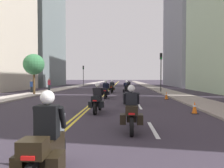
{
  "coord_description": "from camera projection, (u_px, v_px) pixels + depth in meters",
  "views": [
    {
      "loc": [
        2.19,
        0.4,
        1.88
      ],
      "look_at": [
        1.16,
        19.7,
        1.3
      ],
      "focal_mm": 33.53,
      "sensor_mm": 36.0,
      "label": 1
    }
  ],
  "objects": [
    {
      "name": "ground_plane",
      "position": [
        114.0,
        86.0,
        47.69
      ],
      "size": [
        264.0,
        264.0,
        0.0
      ],
      "primitive_type": "plane",
      "color": "#312A35"
    },
    {
      "name": "sidewalk_left",
      "position": [
        79.0,
        86.0,
        48.11
      ],
      "size": [
        2.71,
        144.0,
        0.12
      ],
      "primitive_type": "cube",
      "color": "#A99D97",
      "rests_on": "ground"
    },
    {
      "name": "sidewalk_right",
      "position": [
        148.0,
        86.0,
        47.27
      ],
      "size": [
        2.71,
        144.0,
        0.12
      ],
      "primitive_type": "cube",
      "color": "gray",
      "rests_on": "ground"
    },
    {
      "name": "centreline_yellow_inner",
      "position": [
        113.0,
        86.0,
        47.7
      ],
      "size": [
        0.12,
        132.0,
        0.01
      ],
      "primitive_type": "cube",
      "color": "yellow",
      "rests_on": "ground"
    },
    {
      "name": "centreline_yellow_outer",
      "position": [
        114.0,
        86.0,
        47.68
      ],
      "size": [
        0.12,
        132.0,
        0.01
      ],
      "primitive_type": "cube",
      "color": "yellow",
      "rests_on": "ground"
    },
    {
      "name": "lane_dashes_white",
      "position": [
        131.0,
        91.0,
        28.55
      ],
      "size": [
        0.14,
        56.4,
        0.01
      ],
      "color": "silver",
      "rests_on": "ground"
    },
    {
      "name": "building_left_2",
      "position": [
        34.0,
        21.0,
        46.8
      ],
      "size": [
        9.83,
        15.85,
        29.35
      ],
      "color": "slate",
      "rests_on": "ground"
    },
    {
      "name": "building_right_2",
      "position": [
        187.0,
        15.0,
        46.15
      ],
      "size": [
        7.17,
        17.95,
        31.43
      ],
      "color": "gray",
      "rests_on": "ground"
    },
    {
      "name": "motorcycle_0",
      "position": [
        46.0,
        146.0,
        3.71
      ],
      "size": [
        0.77,
        2.08,
        1.65
      ],
      "rotation": [
        0.0,
        0.0,
        0.02
      ],
      "color": "black",
      "rests_on": "ground"
    },
    {
      "name": "motorcycle_1",
      "position": [
        131.0,
        113.0,
        7.31
      ],
      "size": [
        0.77,
        2.09,
        1.63
      ],
      "rotation": [
        0.0,
        0.0,
        -0.02
      ],
      "color": "black",
      "rests_on": "ground"
    },
    {
      "name": "motorcycle_2",
      "position": [
        97.0,
        101.0,
        11.17
      ],
      "size": [
        0.78,
        2.09,
        1.61
      ],
      "rotation": [
        0.0,
        0.0,
        -0.06
      ],
      "color": "black",
      "rests_on": "ground"
    },
    {
      "name": "motorcycle_3",
      "position": [
        129.0,
        95.0,
        14.7
      ],
      "size": [
        0.78,
        2.26,
        1.64
      ],
      "rotation": [
        0.0,
        0.0,
        -0.04
      ],
      "color": "black",
      "rests_on": "ground"
    },
    {
      "name": "motorcycle_4",
      "position": [
        106.0,
        91.0,
        19.05
      ],
      "size": [
        0.76,
        2.21,
        1.67
      ],
      "rotation": [
        0.0,
        0.0,
        -0.01
      ],
      "color": "black",
      "rests_on": "ground"
    },
    {
      "name": "motorcycle_5",
      "position": [
        126.0,
        89.0,
        22.48
      ],
      "size": [
        0.76,
        2.11,
        1.6
      ],
      "rotation": [
        0.0,
        0.0,
        -0.0
      ],
      "color": "black",
      "rests_on": "ground"
    },
    {
      "name": "motorcycle_6",
      "position": [
        112.0,
        88.0,
        25.84
      ],
      "size": [
        0.78,
        2.22,
        1.58
      ],
      "rotation": [
        0.0,
        0.0,
        -0.04
      ],
      "color": "black",
      "rests_on": "ground"
    },
    {
      "name": "traffic_cone_1",
      "position": [
        166.0,
        95.0,
        18.1
      ],
      "size": [
        0.35,
        0.35,
        0.68
      ],
      "color": "black",
      "rests_on": "ground"
    },
    {
      "name": "traffic_cone_2",
      "position": [
        195.0,
        108.0,
        10.91
      ],
      "size": [
        0.34,
        0.34,
        0.64
      ],
      "color": "black",
      "rests_on": "ground"
    },
    {
      "name": "traffic_light_near",
      "position": [
        161.0,
        66.0,
        26.28
      ],
      "size": [
        0.28,
        0.38,
        4.99
      ],
      "color": "black",
      "rests_on": "ground"
    },
    {
      "name": "traffic_light_far",
      "position": [
        83.0,
        72.0,
        47.92
      ],
      "size": [
        0.28,
        0.38,
        4.64
      ],
      "color": "black",
      "rests_on": "ground"
    },
    {
      "name": "pedestrian_0",
      "position": [
        32.0,
        86.0,
        25.11
      ],
      "size": [
        0.42,
        0.4,
        1.65
      ],
      "rotation": [
        0.0,
        0.0,
        0.68
      ],
      "color": "#262A2F",
      "rests_on": "ground"
    },
    {
      "name": "pedestrian_1",
      "position": [
        49.0,
        85.0,
        29.68
      ],
      "size": [
        0.5,
        0.27,
        1.76
      ],
      "rotation": [
        0.0,
        0.0,
        0.14
      ],
      "color": "#212D31",
      "rests_on": "ground"
    },
    {
      "name": "street_tree_1",
      "position": [
        34.0,
        65.0,
        22.56
      ],
      "size": [
        2.24,
        2.24,
        4.45
      ],
      "color": "#503A21",
      "rests_on": "ground"
    }
  ]
}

